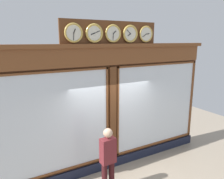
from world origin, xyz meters
name	(u,v)px	position (x,y,z in m)	size (l,w,h in m)	color
shop_facade	(110,107)	(0.00, -0.13, 1.84)	(6.70, 0.42, 4.18)	#5B3319
pedestrian	(108,158)	(0.65, 0.95, 0.93)	(0.37, 0.24, 1.69)	#3A1316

